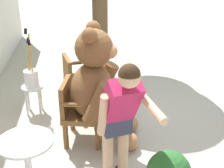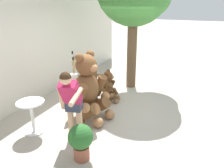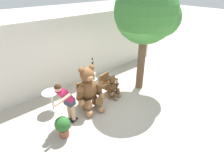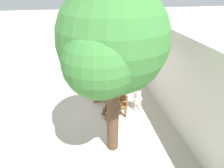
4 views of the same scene
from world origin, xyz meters
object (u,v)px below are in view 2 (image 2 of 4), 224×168
object	(u,v)px
wooden_chair_right	(99,84)
brush_bucket	(74,77)
wooden_chair_left	(80,98)
teddy_bear_small	(109,86)
potted_plant	(81,140)
round_side_table	(32,114)
teddy_bear_large	(89,87)
person_visitor	(71,100)
white_stool	(74,86)

from	to	relation	value
wooden_chair_right	brush_bucket	distance (m)	0.75
wooden_chair_right	wooden_chair_left	bearing A→B (deg)	179.98
teddy_bear_small	potted_plant	size ratio (longest dim) A/B	1.32
round_side_table	potted_plant	distance (m)	1.41
teddy_bear_large	teddy_bear_small	distance (m)	1.11
teddy_bear_small	potted_plant	xyz separation A→B (m)	(-2.39, -0.56, -0.04)
wooden_chair_right	teddy_bear_large	distance (m)	1.12
person_visitor	brush_bucket	bearing A→B (deg)	32.39
teddy_bear_small	white_stool	xyz separation A→B (m)	(-0.20, 1.00, -0.08)
teddy_bear_large	person_visitor	world-z (taller)	teddy_bear_large
white_stool	brush_bucket	xyz separation A→B (m)	(0.00, -0.00, 0.28)
person_visitor	round_side_table	size ratio (longest dim) A/B	2.10
wooden_chair_right	brush_bucket	xyz separation A→B (m)	(-0.17, 0.71, 0.17)
round_side_table	brush_bucket	bearing A→B (deg)	5.68
teddy_bear_small	white_stool	distance (m)	1.02
brush_bucket	white_stool	bearing A→B (deg)	165.33
teddy_bear_large	potted_plant	bearing A→B (deg)	-156.53
white_stool	round_side_table	bearing A→B (deg)	-174.29
teddy_bear_large	potted_plant	xyz separation A→B (m)	(-1.34, -0.58, -0.39)
wooden_chair_left	wooden_chair_right	bearing A→B (deg)	-0.02
teddy_bear_small	white_stool	bearing A→B (deg)	101.24
teddy_bear_large	person_visitor	bearing A→B (deg)	-170.36
teddy_bear_large	white_stool	distance (m)	1.37
brush_bucket	wooden_chair_right	bearing A→B (deg)	-76.31
wooden_chair_right	round_side_table	distance (m)	2.12
person_visitor	potted_plant	world-z (taller)	person_visitor
person_visitor	round_side_table	distance (m)	1.06
round_side_table	potted_plant	bearing A→B (deg)	-102.93
wooden_chair_right	teddy_bear_large	world-z (taller)	teddy_bear_large
person_visitor	potted_plant	distance (m)	0.77
person_visitor	potted_plant	xyz separation A→B (m)	(-0.40, -0.42, -0.51)
teddy_bear_large	person_visitor	size ratio (longest dim) A/B	1.06
white_stool	round_side_table	world-z (taller)	round_side_table
potted_plant	wooden_chair_left	bearing A→B (deg)	31.85
wooden_chair_left	teddy_bear_large	distance (m)	0.42
wooden_chair_left	round_side_table	distance (m)	1.17
person_visitor	brush_bucket	xyz separation A→B (m)	(1.79, 1.14, -0.27)
white_stool	teddy_bear_small	bearing A→B (deg)	-78.76
person_visitor	white_stool	bearing A→B (deg)	32.45
teddy_bear_large	teddy_bear_small	xyz separation A→B (m)	(1.06, -0.02, -0.35)
white_stool	round_side_table	size ratio (longest dim) A/B	0.64
teddy_bear_large	round_side_table	bearing A→B (deg)	142.20
person_visitor	wooden_chair_left	bearing A→B (deg)	23.88
wooden_chair_left	wooden_chair_right	size ratio (longest dim) A/B	1.00
teddy_bear_small	wooden_chair_left	bearing A→B (deg)	164.38
wooden_chair_left	round_side_table	xyz separation A→B (m)	(-1.05, 0.53, -0.01)
wooden_chair_left	person_visitor	bearing A→B (deg)	-156.12
wooden_chair_right	white_stool	distance (m)	0.74
brush_bucket	potted_plant	xyz separation A→B (m)	(-2.20, -1.56, -0.24)
wooden_chair_left	teddy_bear_large	xyz separation A→B (m)	(-0.03, -0.27, 0.33)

